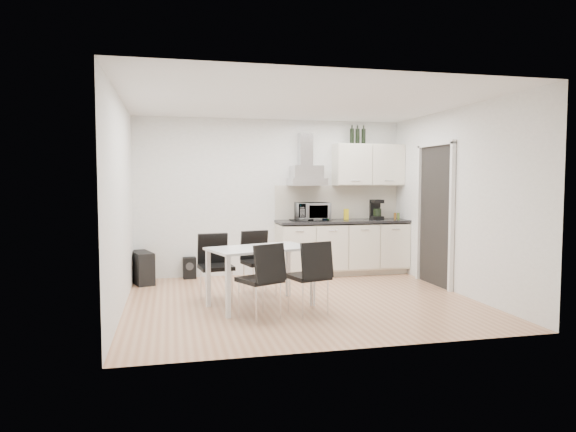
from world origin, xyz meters
name	(u,v)px	position (x,y,z in m)	size (l,w,h in m)	color
ground	(301,301)	(0.00, 0.00, 0.00)	(4.50, 4.50, 0.00)	tan
wall_back	(272,197)	(0.00, 2.00, 1.30)	(4.50, 0.10, 2.60)	white
wall_front	(356,211)	(0.00, -2.00, 1.30)	(4.50, 0.10, 2.60)	white
wall_left	(121,204)	(-2.25, 0.00, 1.30)	(0.10, 4.00, 2.60)	white
wall_right	(457,201)	(2.25, 0.00, 1.30)	(0.10, 4.00, 2.60)	white
ceiling	(302,101)	(0.00, 0.00, 2.60)	(4.50, 4.50, 0.00)	white
doorway	(434,216)	(2.21, 0.55, 1.05)	(0.08, 1.04, 2.10)	white
kitchenette	(344,225)	(1.19, 1.73, 0.83)	(2.22, 0.64, 2.52)	beige
dining_table	(261,255)	(-0.57, -0.17, 0.66)	(1.41, 1.06, 0.75)	white
chair_far_left	(216,268)	(-1.10, 0.23, 0.44)	(0.44, 0.50, 0.88)	black
chair_far_right	(260,263)	(-0.47, 0.47, 0.44)	(0.44, 0.50, 0.88)	black
chair_near_left	(260,281)	(-0.68, -0.74, 0.44)	(0.44, 0.50, 0.88)	black
chair_near_right	(308,277)	(-0.09, -0.66, 0.44)	(0.44, 0.50, 0.88)	black
guitar_amp	(142,268)	(-2.11, 1.65, 0.25)	(0.42, 0.63, 0.49)	black
floor_speaker	(190,268)	(-1.38, 1.90, 0.17)	(0.20, 0.18, 0.34)	black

